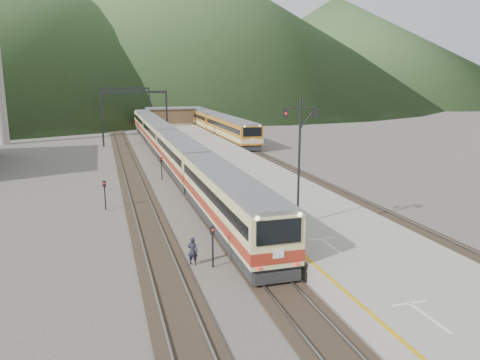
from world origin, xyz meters
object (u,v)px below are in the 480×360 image
object	(u,v)px
second_train	(215,123)
signal_mast	(299,149)
main_train	(168,145)
worker	(193,251)

from	to	relation	value
second_train	signal_mast	world-z (taller)	signal_mast
main_train	second_train	size ratio (longest dim) A/B	1.75
second_train	signal_mast	bearing A→B (deg)	-98.21
main_train	signal_mast	bearing A→B (deg)	-83.37
signal_mast	worker	xyz separation A→B (m)	(-6.96, -2.08, -4.89)
second_train	worker	distance (m)	58.66
main_train	worker	world-z (taller)	main_train
main_train	second_train	bearing A→B (deg)	63.99
main_train	second_train	distance (m)	26.22
main_train	worker	size ratio (longest dim) A/B	48.37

